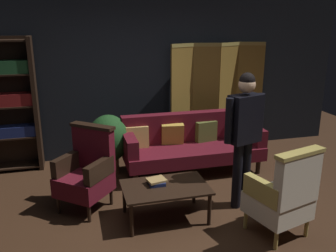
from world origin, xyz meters
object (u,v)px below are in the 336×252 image
Objects in this scene: bookshelf at (6,103)px; standing_figure at (244,129)px; armchair_gilt_accent at (283,195)px; coffee_table at (165,190)px; book_tan_leather at (156,180)px; folding_screen at (217,96)px; book_navy_cloth at (156,183)px; armchair_wing_left at (87,171)px; velvet_couch at (191,142)px; potted_plant at (109,140)px.

standing_figure is at bearing -34.00° from bookshelf.
standing_figure is (2.94, -1.98, -0.05)m from bookshelf.
coffee_table is at bearing 149.54° from armchair_gilt_accent.
armchair_gilt_accent is 4.92× the size of book_tan_leather.
book_navy_cloth is (-1.57, -2.04, -0.54)m from folding_screen.
armchair_wing_left is 0.90m from book_navy_cloth.
velvet_couch is at bearing -131.96° from folding_screen.
coffee_table is at bearing -31.26° from armchair_wing_left.
folding_screen is 2.88m from armchair_wing_left.
armchair_wing_left is 1.13× the size of potted_plant.
standing_figure is 8.05× the size of book_tan_leather.
bookshelf reaches higher than armchair_gilt_accent.
book_navy_cloth is (-0.84, -1.23, -0.01)m from velvet_couch.
coffee_table is 1.08× the size of potted_plant.
bookshelf is 2.87m from velvet_couch.
book_tan_leather is (0.78, -0.45, -0.02)m from armchair_wing_left.
bookshelf is 4.14m from armchair_gilt_accent.
book_navy_cloth is (-1.08, 0.02, -0.58)m from standing_figure.
potted_plant reaches higher than velvet_couch.
coffee_table is 0.16m from book_tan_leather.
armchair_gilt_accent is (1.13, -0.66, 0.12)m from coffee_table.
book_navy_cloth is at bearing -46.62° from bookshelf.
velvet_couch is 1.49m from book_tan_leather.
folding_screen is 2.63m from book_tan_leather.
folding_screen reaches higher than potted_plant.
velvet_couch is 1.39m from standing_figure.
coffee_table is 0.59× the size of standing_figure.
velvet_couch is 1.80m from armchair_wing_left.
armchair_wing_left is at bearing 165.91° from standing_figure.
standing_figure is 1.23m from book_navy_cloth.
standing_figure reaches higher than book_tan_leather.
folding_screen is 1.90× the size of coffee_table.
armchair_gilt_accent reaches higher than coffee_table.
armchair_wing_left is 5.48× the size of book_navy_cloth.
book_navy_cloth is 0.03m from book_tan_leather.
book_navy_cloth is at bearing 138.56° from coffee_table.
velvet_couch is 11.17× the size of book_navy_cloth.
coffee_table is 0.96× the size of armchair_gilt_accent.
folding_screen is at bearing 17.22° from potted_plant.
bookshelf is at bearing 133.38° from book_navy_cloth.
standing_figure is (0.24, -1.24, 0.57)m from velvet_couch.
book_navy_cloth is (-1.22, 0.74, -0.05)m from armchair_gilt_accent.
velvet_couch is at bearing 55.47° from book_tan_leather.
velvet_couch is 1.51m from coffee_table.
armchair_wing_left reaches higher than potted_plant.
armchair_wing_left is (-2.00, 1.19, 0.00)m from armchair_gilt_accent.
potted_plant is at bearing -162.78° from folding_screen.
bookshelf reaches higher than book_tan_leather.
velvet_couch is at bearing -9.11° from potted_plant.
book_tan_leather is at bearing -127.68° from folding_screen.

